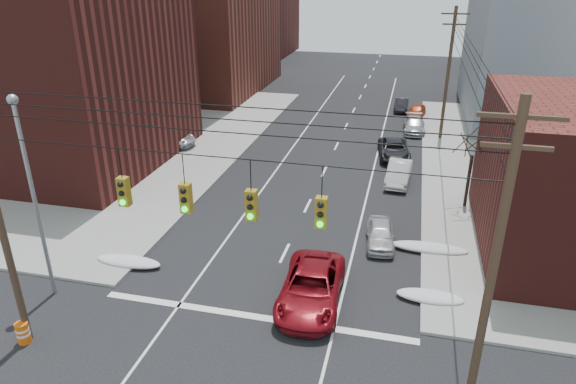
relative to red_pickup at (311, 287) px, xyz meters
The scene contains 23 objects.
sidewalk_nw 34.77m from the red_pickup, 147.10° to the left, with size 40.00×40.00×0.15m, color gray.
building_brick_near 28.47m from the red_pickup, 150.15° to the left, with size 20.00×16.00×13.00m, color #4C1916.
building_brick_far 71.85m from the red_pickup, 113.17° to the left, with size 22.00×18.00×12.00m, color #4C1916.
utility_pole_right 9.54m from the red_pickup, 39.05° to the right, with size 2.20×0.28×11.00m.
utility_pole_far 27.10m from the red_pickup, 76.30° to the left, with size 2.20×0.28×11.00m.
traffic_signals 8.46m from the red_pickup, 112.13° to the right, with size 17.00×0.42×2.02m.
street_light 12.79m from the red_pickup, 169.73° to the right, with size 0.44×0.44×9.32m.
bare_tree 14.08m from the red_pickup, 58.10° to the left, with size 2.09×2.20×4.93m.
snow_nw 9.65m from the red_pickup, behind, with size 3.50×1.08×0.42m, color silver.
snow_ne 5.42m from the red_pickup, 14.85° to the left, with size 3.00×1.08×0.42m, color silver.
snow_east_far 7.88m from the red_pickup, 48.46° to the left, with size 4.00×1.08×0.42m, color silver.
red_pickup is the anchor object (origin of this frame).
parked_car_a 6.57m from the red_pickup, 66.60° to the left, with size 1.46×3.64×1.24m, color silver.
parked_car_b 15.41m from the red_pickup, 78.05° to the left, with size 1.52×4.35×1.43m, color silver.
parked_car_c 20.28m from the red_pickup, 82.61° to the left, with size 2.27×4.93×1.37m, color black.
parked_car_d 27.78m from the red_pickup, 81.64° to the left, with size 1.84×4.53×1.31m, color #A3A3A7.
parked_car_e 32.87m from the red_pickup, 82.64° to the left, with size 1.51×3.76×1.28m, color maroon.
parked_car_f 34.97m from the red_pickup, 85.72° to the left, with size 1.33×3.82×1.26m, color black.
lot_car_a 22.46m from the red_pickup, 138.46° to the left, with size 1.49×4.28×1.41m, color silver.
lot_car_b 24.25m from the red_pickup, 131.01° to the left, with size 2.30×4.99×1.39m, color #ABAAAF.
lot_car_c 27.59m from the red_pickup, 141.48° to the left, with size 1.81×4.46×1.29m, color black.
lot_car_d 25.98m from the red_pickup, 137.21° to the left, with size 1.72×4.27×1.45m, color #BABAC0.
construction_barrel 11.96m from the red_pickup, 153.39° to the right, with size 0.65×0.65×0.92m.
Camera 1 is at (5.70, -10.74, 13.94)m, focal length 32.00 mm.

